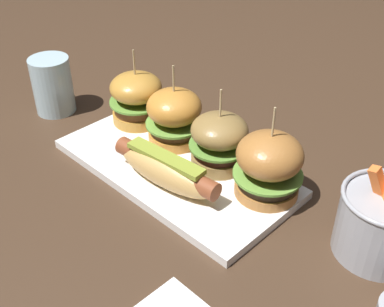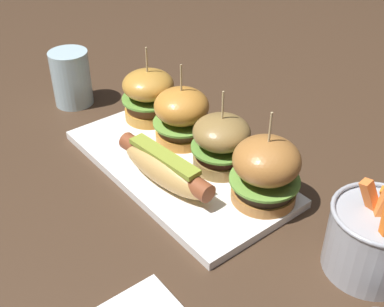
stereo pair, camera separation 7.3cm
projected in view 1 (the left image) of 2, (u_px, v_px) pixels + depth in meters
name	position (u px, v px, depth m)	size (l,w,h in m)	color
ground_plane	(175.00, 171.00, 0.79)	(3.00, 3.00, 0.00)	#422D1E
platter_main	(175.00, 168.00, 0.79)	(0.39, 0.19, 0.01)	white
hot_dog	(166.00, 169.00, 0.72)	(0.19, 0.07, 0.05)	tan
slider_far_left	(137.00, 97.00, 0.87)	(0.10, 0.10, 0.14)	#C38834
slider_center_left	(174.00, 116.00, 0.81)	(0.10, 0.10, 0.14)	#CC8432
slider_center_right	(219.00, 141.00, 0.76)	(0.09, 0.09, 0.13)	olive
slider_far_right	(269.00, 165.00, 0.69)	(0.10, 0.10, 0.14)	#AF7035
fries_bucket	(383.00, 222.00, 0.62)	(0.12, 0.12, 0.14)	#A8AAB2
water_glass	(53.00, 85.00, 0.92)	(0.08, 0.08, 0.11)	silver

